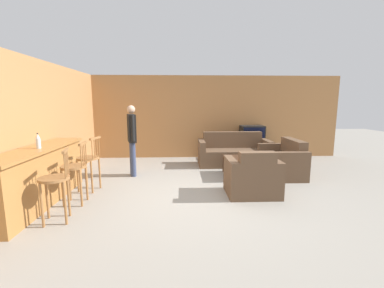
% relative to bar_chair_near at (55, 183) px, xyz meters
% --- Properties ---
extents(ground_plane, '(24.00, 24.00, 0.00)m').
position_rel_bar_chair_near_xyz_m(ground_plane, '(2.23, 1.05, -0.59)').
color(ground_plane, gray).
extents(wall_back, '(9.40, 0.08, 2.60)m').
position_rel_bar_chair_near_xyz_m(wall_back, '(2.23, 4.52, 0.71)').
color(wall_back, '#B27A47').
rests_on(wall_back, ground_plane).
extents(wall_left, '(0.08, 8.47, 2.60)m').
position_rel_bar_chair_near_xyz_m(wall_left, '(-0.94, 2.29, 0.71)').
color(wall_left, '#B27A47').
rests_on(wall_left, ground_plane).
extents(bar_counter, '(0.55, 2.56, 1.00)m').
position_rel_bar_chair_near_xyz_m(bar_counter, '(-0.61, 0.69, -0.09)').
color(bar_counter, '#A87038').
rests_on(bar_counter, ground_plane).
extents(bar_chair_near, '(0.52, 0.52, 1.09)m').
position_rel_bar_chair_near_xyz_m(bar_chair_near, '(0.00, 0.00, 0.00)').
color(bar_chair_near, '#996638').
rests_on(bar_chair_near, ground_plane).
extents(bar_chair_mid, '(0.45, 0.45, 1.09)m').
position_rel_bar_chair_near_xyz_m(bar_chair_mid, '(0.00, 0.70, 0.00)').
color(bar_chair_mid, '#996638').
rests_on(bar_chair_mid, ground_plane).
extents(bar_chair_far, '(0.51, 0.51, 1.09)m').
position_rel_bar_chair_near_xyz_m(bar_chair_far, '(0.00, 1.38, 0.00)').
color(bar_chair_far, '#996638').
rests_on(bar_chair_far, ground_plane).
extents(couch_far, '(2.02, 0.86, 0.92)m').
position_rel_bar_chair_near_xyz_m(couch_far, '(3.35, 3.42, -0.27)').
color(couch_far, brown).
rests_on(couch_far, ground_plane).
extents(armchair_near, '(0.97, 0.82, 0.90)m').
position_rel_bar_chair_near_xyz_m(armchair_near, '(3.21, 0.98, -0.26)').
color(armchair_near, brown).
rests_on(armchair_near, ground_plane).
extents(loveseat_right, '(0.79, 1.36, 0.88)m').
position_rel_bar_chair_near_xyz_m(loveseat_right, '(4.33, 2.32, -0.27)').
color(loveseat_right, brown).
rests_on(loveseat_right, ground_plane).
extents(coffee_table, '(0.64, 0.98, 0.44)m').
position_rel_bar_chair_near_xyz_m(coffee_table, '(3.22, 2.24, -0.22)').
color(coffee_table, '#472D1E').
rests_on(coffee_table, ground_plane).
extents(tv_unit, '(1.01, 0.51, 0.59)m').
position_rel_bar_chair_near_xyz_m(tv_unit, '(4.07, 4.19, -0.30)').
color(tv_unit, black).
rests_on(tv_unit, ground_plane).
extents(tv, '(0.72, 0.49, 0.46)m').
position_rel_bar_chair_near_xyz_m(tv, '(4.07, 4.19, 0.22)').
color(tv, black).
rests_on(tv, tv_unit).
extents(bottle, '(0.07, 0.07, 0.26)m').
position_rel_bar_chair_near_xyz_m(bottle, '(-0.55, 0.65, 0.52)').
color(bottle, silver).
rests_on(bottle, bar_counter).
extents(person_by_window, '(0.28, 0.52, 1.70)m').
position_rel_bar_chair_near_xyz_m(person_by_window, '(0.68, 2.41, 0.37)').
color(person_by_window, '#384260').
rests_on(person_by_window, ground_plane).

